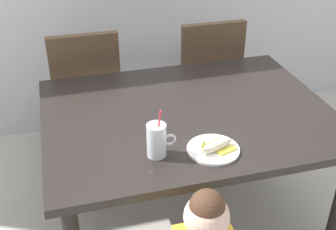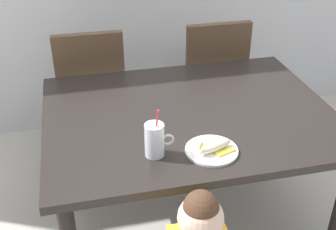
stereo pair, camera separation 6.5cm
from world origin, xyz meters
The scene contains 7 objects.
ground_plane centered at (0.00, 0.00, 0.00)m, with size 24.00×24.00×0.00m, color #B7B2A8.
dining_table centered at (0.00, 0.00, 0.66)m, with size 1.44×1.10×0.74m.
dining_chair_left centered at (-0.45, 0.76, 0.54)m, with size 0.44×0.44×0.96m.
dining_chair_right centered at (0.37, 0.76, 0.54)m, with size 0.44×0.45×0.96m.
milk_cup centered at (-0.24, -0.32, 0.81)m, with size 0.13×0.09×0.25m.
snack_plate centered at (0.00, -0.36, 0.75)m, with size 0.23×0.23×0.01m, color white.
peeled_banana centered at (0.01, -0.37, 0.78)m, with size 0.18×0.13×0.07m.
Camera 1 is at (-0.59, -1.77, 1.83)m, focal length 45.91 mm.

